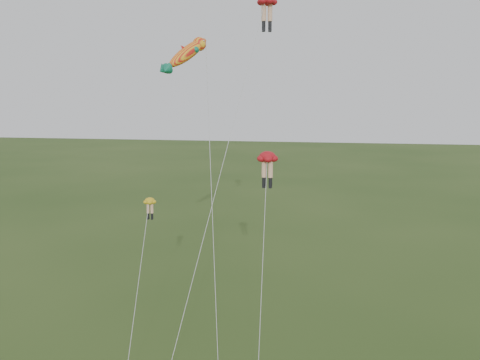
# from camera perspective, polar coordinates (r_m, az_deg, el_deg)

# --- Properties ---
(legs_kite_red_high) EXTENTS (4.96, 13.98, 22.95)m
(legs_kite_red_high) POSITION_cam_1_polar(r_m,az_deg,el_deg) (38.39, 2.74, 17.84)
(legs_kite_red_high) COLOR #B01219
(legs_kite_red_high) RESTS_ON ground
(legs_kite_red_mid) EXTENTS (1.42, 7.43, 12.85)m
(legs_kite_red_mid) POSITION_cam_1_polar(r_m,az_deg,el_deg) (32.09, 2.91, 1.76)
(legs_kite_red_mid) COLOR #B01219
(legs_kite_red_mid) RESTS_ON ground
(legs_kite_yellow) EXTENTS (1.45, 8.18, 9.60)m
(legs_kite_yellow) POSITION_cam_1_polar(r_m,az_deg,el_deg) (34.84, -9.75, -3.49)
(legs_kite_yellow) COLOR gold
(legs_kite_yellow) RESTS_ON ground
(fish_kite) EXTENTS (4.68, 8.08, 19.96)m
(fish_kite) POSITION_cam_1_polar(r_m,az_deg,el_deg) (33.48, -5.56, 13.19)
(fish_kite) COLOR yellow
(fish_kite) RESTS_ON ground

